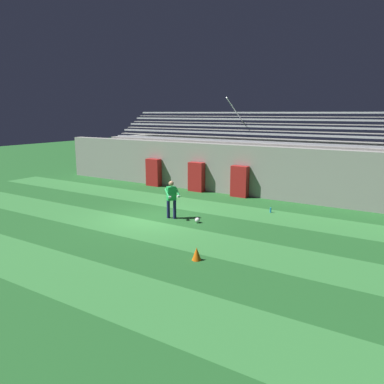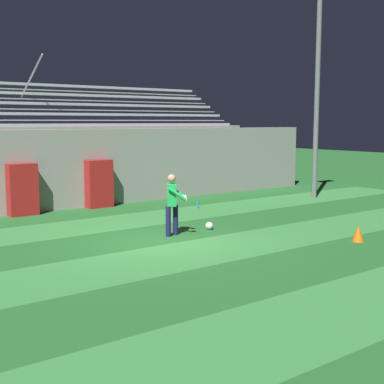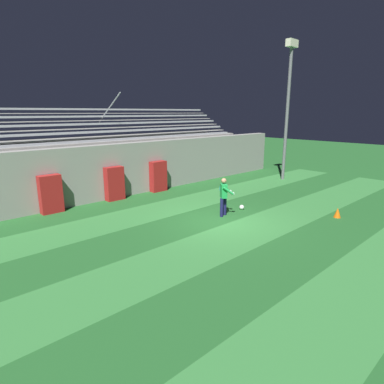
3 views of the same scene
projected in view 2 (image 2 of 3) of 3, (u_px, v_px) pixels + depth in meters
ground_plane at (159, 242)px, 13.74m from camera, size 80.00×80.00×0.00m
turf_stripe_near at (355, 305)px, 8.99m from camera, size 28.00×2.26×0.01m
turf_stripe_mid at (193, 253)px, 12.56m from camera, size 28.00×2.26×0.01m
turf_stripe_far at (103, 224)px, 16.13m from camera, size 28.00×2.26×0.01m
back_wall at (56, 170)px, 18.70m from camera, size 24.00×0.60×2.80m
padding_pillar_gate_left at (23, 190)px, 17.50m from camera, size 0.94×0.44×1.71m
padding_pillar_gate_right at (99, 184)px, 19.16m from camera, size 0.94×0.44×1.71m
bleacher_stand at (31, 163)px, 20.54m from camera, size 18.00×4.05×5.43m
floodlight_pole at (318, 61)px, 20.98m from camera, size 0.90×0.36×8.68m
goalkeeper at (172, 201)px, 14.37m from camera, size 0.72×0.74×1.67m
soccer_ball at (209, 226)px, 15.29m from camera, size 0.22×0.22×0.22m
traffic_cone at (358, 233)px, 13.75m from camera, size 0.30×0.30×0.42m
water_bottle at (197, 205)px, 19.03m from camera, size 0.07×0.07×0.24m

